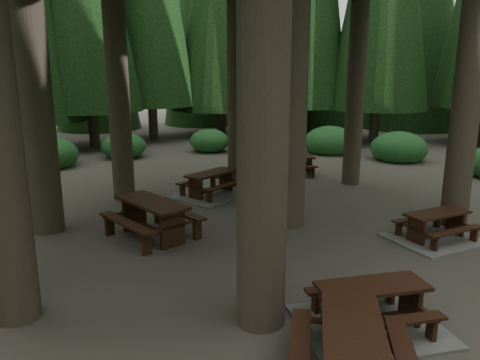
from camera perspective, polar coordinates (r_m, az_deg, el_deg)
ground at (r=11.49m, az=3.53°, el=-6.41°), size 80.00×80.00×0.00m
picnic_table_a at (r=11.83m, az=22.74°, el=-5.77°), size 2.30×2.03×0.68m
picnic_table_b at (r=11.17m, az=-10.66°, el=-4.01°), size 1.83×2.20×0.89m
picnic_table_c at (r=14.62m, az=-3.51°, el=-0.96°), size 2.56×2.27×0.75m
picnic_table_d at (r=17.57m, az=6.55°, el=2.11°), size 1.96×1.86×0.67m
picnic_table_e at (r=6.29m, az=13.54°, el=-19.36°), size 2.47×2.46×0.84m
picnic_table_f at (r=7.75m, az=15.63°, el=-15.41°), size 2.70×2.51×0.73m
shrub_ring at (r=12.34m, az=3.73°, el=-3.02°), size 23.86×24.64×1.49m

